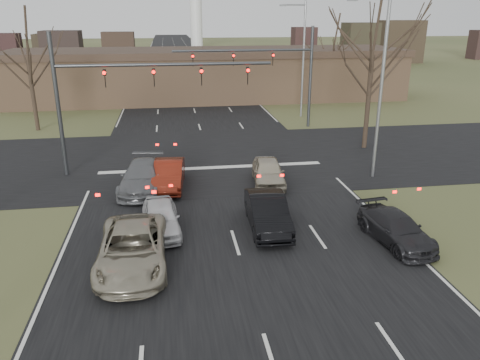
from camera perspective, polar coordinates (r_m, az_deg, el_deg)
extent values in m
plane|color=#434C28|center=(16.78, 0.89, -12.30)|extent=(360.00, 360.00, 0.00)
cube|color=black|center=(74.61, -6.92, 12.63)|extent=(14.00, 300.00, 0.02)
cube|color=black|center=(30.46, -3.77, 2.65)|extent=(200.00, 14.00, 0.02)
cube|color=#916C4E|center=(52.64, -3.89, 12.38)|extent=(42.00, 10.00, 4.60)
cube|color=#38281E|center=(52.38, -3.96, 15.25)|extent=(42.40, 10.40, 0.70)
cylinder|color=#383A3D|center=(28.15, -21.27, 8.32)|extent=(0.24, 0.24, 8.00)
cylinder|color=#383A3D|center=(27.17, -9.10, 13.73)|extent=(12.00, 0.18, 0.18)
imported|color=black|center=(27.47, -16.13, 11.81)|extent=(0.16, 0.20, 1.00)
imported|color=black|center=(27.26, -10.45, 12.19)|extent=(0.16, 0.20, 1.00)
imported|color=black|center=(27.32, -4.72, 12.45)|extent=(0.16, 0.20, 1.00)
imported|color=black|center=(27.63, 0.94, 12.59)|extent=(0.16, 0.20, 1.00)
cylinder|color=#383A3D|center=(39.06, 8.57, 12.22)|extent=(0.24, 0.24, 8.00)
cylinder|color=#383A3D|center=(37.60, 0.40, 15.52)|extent=(11.00, 0.18, 0.18)
imported|color=black|center=(38.10, 4.02, 14.48)|extent=(0.16, 0.20, 1.00)
imported|color=black|center=(37.55, -0.82, 14.44)|extent=(0.16, 0.20, 1.00)
imported|color=black|center=(37.25, -5.77, 14.31)|extent=(0.16, 0.20, 1.00)
cylinder|color=gray|center=(26.89, 16.81, 10.51)|extent=(0.18, 0.18, 10.00)
cylinder|color=gray|center=(42.91, 7.72, 14.25)|extent=(0.18, 0.18, 10.00)
cylinder|color=gray|center=(42.47, 6.63, 20.46)|extent=(2.00, 0.12, 0.12)
cube|color=gray|center=(42.23, 5.23, 20.44)|extent=(0.50, 0.25, 0.15)
cylinder|color=black|center=(33.38, 15.34, 9.07)|extent=(0.32, 0.32, 6.33)
cylinder|color=black|center=(40.94, -23.88, 9.16)|extent=(0.32, 0.32, 5.23)
cylinder|color=black|center=(52.43, 11.05, 12.23)|extent=(0.32, 0.32, 4.95)
imported|color=#9E9680|center=(17.78, -12.99, -8.12)|extent=(2.48, 5.36, 1.49)
imported|color=silver|center=(20.30, -9.65, -4.55)|extent=(1.81, 3.96, 1.32)
imported|color=black|center=(20.37, 3.38, -3.95)|extent=(1.75, 4.54, 1.48)
imported|color=black|center=(20.18, 18.49, -5.65)|extent=(2.23, 4.36, 1.21)
imported|color=slate|center=(25.31, -11.82, 0.43)|extent=(2.61, 5.27, 1.47)
imported|color=#631A0E|center=(25.40, -8.68, 0.65)|extent=(1.88, 4.47, 1.44)
imported|color=#B9AE96|center=(25.64, 3.46, 0.98)|extent=(2.09, 4.26, 1.40)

